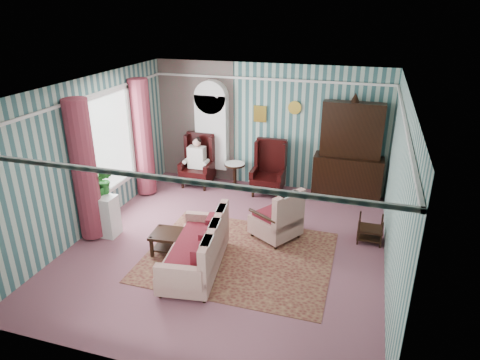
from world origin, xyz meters
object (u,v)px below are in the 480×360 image
(dresser_hutch, at_px, (350,149))
(seated_woman, at_px, (197,162))
(wingback_right, at_px, (268,169))
(plant_stand, at_px, (103,215))
(sofa, at_px, (194,241))
(floral_armchair, at_px, (276,215))
(wingback_left, at_px, (197,161))
(nest_table, at_px, (370,229))
(coffee_table, at_px, (176,243))
(bookcase, at_px, (212,137))
(round_side_table, at_px, (235,175))

(dresser_hutch, bearing_deg, seated_woman, -175.59)
(wingback_right, height_order, plant_stand, wingback_right)
(sofa, distance_m, floral_armchair, 1.77)
(wingback_right, xyz_separation_m, seated_woman, (-1.75, 0.00, -0.04))
(sofa, bearing_deg, wingback_left, 13.65)
(nest_table, bearing_deg, coffee_table, -156.60)
(bookcase, relative_size, seated_woman, 1.90)
(nest_table, bearing_deg, seated_woman, 159.15)
(nest_table, xyz_separation_m, floral_armchair, (-1.71, -0.35, 0.20))
(wingback_right, xyz_separation_m, floral_armchair, (0.61, -1.90, -0.16))
(wingback_right, relative_size, sofa, 0.68)
(round_side_table, bearing_deg, nest_table, -28.20)
(bookcase, height_order, dresser_hutch, dresser_hutch)
(seated_woman, xyz_separation_m, floral_armchair, (2.36, -1.90, -0.12))
(sofa, bearing_deg, floral_armchair, -44.00)
(dresser_hutch, height_order, round_side_table, dresser_hutch)
(seated_woman, bearing_deg, round_side_table, 9.46)
(plant_stand, xyz_separation_m, floral_armchair, (3.16, 0.85, 0.07))
(round_side_table, height_order, plant_stand, plant_stand)
(nest_table, distance_m, plant_stand, 5.02)
(seated_woman, relative_size, floral_armchair, 1.27)
(wingback_right, xyz_separation_m, round_side_table, (-0.85, 0.15, -0.33))
(wingback_left, relative_size, wingback_right, 1.00)
(bookcase, xyz_separation_m, coffee_table, (0.55, -3.36, -0.92))
(plant_stand, bearing_deg, dresser_hutch, 35.08)
(bookcase, distance_m, dresser_hutch, 3.25)
(wingback_right, height_order, sofa, wingback_right)
(wingback_right, relative_size, floral_armchair, 1.34)
(floral_armchair, bearing_deg, wingback_left, 82.83)
(plant_stand, bearing_deg, seated_woman, 73.78)
(seated_woman, relative_size, coffee_table, 1.42)
(round_side_table, xyz_separation_m, sofa, (0.42, -3.48, 0.24))
(seated_woman, height_order, nest_table, seated_woman)
(nest_table, bearing_deg, round_side_table, 151.80)
(wingback_left, bearing_deg, plant_stand, -106.22)
(wingback_right, relative_size, seated_woman, 1.06)
(dresser_hutch, height_order, floral_armchair, dresser_hutch)
(dresser_hutch, xyz_separation_m, round_side_table, (-2.60, -0.12, -0.88))
(dresser_hutch, relative_size, coffee_table, 2.84)
(floral_armchair, bearing_deg, sofa, 175.66)
(dresser_hutch, bearing_deg, wingback_right, -171.23)
(bookcase, xyz_separation_m, dresser_hutch, (3.25, -0.12, 0.06))
(wingback_left, bearing_deg, seated_woman, 0.00)
(seated_woman, distance_m, sofa, 3.58)
(coffee_table, bearing_deg, bookcase, 99.24)
(bookcase, bearing_deg, coffee_table, -80.76)
(nest_table, distance_m, sofa, 3.29)
(round_side_table, xyz_separation_m, coffee_table, (-0.10, -3.12, -0.10))
(wingback_right, xyz_separation_m, sofa, (-0.43, -3.33, -0.08))
(wingback_right, xyz_separation_m, coffee_table, (-0.95, -2.97, -0.43))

